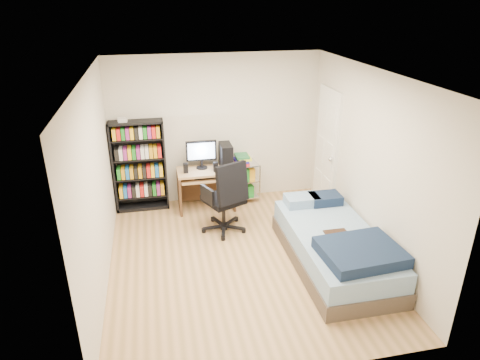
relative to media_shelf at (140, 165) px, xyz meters
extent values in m
cube|color=tan|center=(1.30, -1.84, -0.80)|extent=(3.50, 4.00, 0.04)
cube|color=silver|center=(1.30, -1.84, 1.74)|extent=(3.50, 4.00, 0.04)
cube|color=beige|center=(1.30, 0.18, 0.47)|extent=(3.50, 0.04, 2.50)
cube|color=beige|center=(1.30, -3.86, 0.47)|extent=(3.50, 0.04, 2.50)
cube|color=beige|center=(-0.47, -1.84, 0.47)|extent=(0.04, 4.00, 2.50)
cube|color=beige|center=(3.07, -1.84, 0.47)|extent=(0.04, 4.00, 2.50)
cube|color=black|center=(0.00, 0.00, -0.02)|extent=(0.85, 0.28, 1.51)
cube|color=black|center=(0.00, 0.00, -0.54)|extent=(0.80, 0.27, 0.02)
cube|color=red|center=(0.00, -0.01, -0.43)|extent=(0.74, 0.23, 0.18)
cube|color=black|center=(0.00, 0.00, -0.21)|extent=(0.80, 0.27, 0.02)
cube|color=blue|center=(0.00, -0.01, -0.10)|extent=(0.74, 0.23, 0.18)
cube|color=black|center=(0.00, 0.00, 0.12)|extent=(0.80, 0.27, 0.02)
cube|color=orange|center=(0.00, -0.01, 0.23)|extent=(0.74, 0.23, 0.18)
cube|color=black|center=(0.00, 0.00, 0.45)|extent=(0.80, 0.27, 0.02)
cube|color=#1B7E21|center=(0.00, -0.01, 0.56)|extent=(0.74, 0.23, 0.18)
cube|color=silver|center=(-0.19, 0.00, 0.77)|extent=(0.13, 0.12, 0.06)
cube|color=tan|center=(1.05, -0.22, -0.11)|extent=(0.92, 0.51, 0.04)
cube|color=#35261D|center=(0.61, -0.22, -0.45)|extent=(0.04, 0.51, 0.65)
cube|color=#35261D|center=(1.49, -0.22, -0.45)|extent=(0.04, 0.51, 0.65)
cube|color=#35261D|center=(1.05, 0.01, -0.43)|extent=(0.89, 0.03, 0.60)
cube|color=tan|center=(1.05, -0.29, -0.20)|extent=(0.83, 0.42, 0.02)
cube|color=black|center=(1.05, -0.31, -0.17)|extent=(0.41, 0.14, 0.02)
cube|color=black|center=(1.00, -0.12, 0.22)|extent=(0.50, 0.05, 0.33)
cube|color=silver|center=(1.00, -0.15, 0.22)|extent=(0.44, 0.01, 0.28)
cube|color=black|center=(1.40, -0.17, 0.12)|extent=(0.18, 0.39, 0.41)
cube|color=black|center=(0.73, -0.27, -0.01)|extent=(0.07, 0.07, 0.16)
cube|color=black|center=(1.21, -0.31, -0.01)|extent=(0.07, 0.07, 0.16)
cylinder|color=black|center=(1.21, -1.00, -0.49)|extent=(0.05, 0.05, 0.41)
cube|color=black|center=(1.21, -1.00, -0.27)|extent=(0.68, 0.68, 0.09)
cube|color=black|center=(1.31, -1.21, 0.08)|extent=(0.51, 0.34, 0.59)
cube|color=black|center=(0.96, -1.11, -0.12)|extent=(0.17, 0.31, 0.24)
cube|color=black|center=(1.47, -0.88, -0.12)|extent=(0.17, 0.31, 0.24)
cylinder|color=silver|center=(1.48, -0.29, -0.43)|extent=(0.02, 0.02, 0.69)
cylinder|color=silver|center=(1.98, -0.21, -0.43)|extent=(0.02, 0.02, 0.69)
cylinder|color=silver|center=(1.43, 0.07, -0.43)|extent=(0.02, 0.02, 0.69)
cylinder|color=silver|center=(1.93, 0.14, -0.43)|extent=(0.02, 0.02, 0.69)
cube|color=silver|center=(1.70, -0.07, -0.68)|extent=(0.55, 0.42, 0.02)
cube|color=silver|center=(1.70, -0.07, -0.38)|extent=(0.55, 0.42, 0.02)
cube|color=silver|center=(1.70, -0.07, -0.09)|extent=(0.55, 0.42, 0.02)
cube|color=red|center=(1.70, -0.07, 0.00)|extent=(0.25, 0.31, 0.16)
cube|color=#51453C|center=(2.49, -2.19, -0.67)|extent=(1.08, 2.16, 0.22)
cube|color=#82A1C3|center=(2.49, -2.19, -0.43)|extent=(1.04, 2.12, 0.26)
cube|color=#121F39|center=(2.55, -2.79, -0.24)|extent=(0.97, 0.82, 0.15)
cube|color=#9DC2DF|center=(2.33, -1.33, -0.23)|extent=(0.49, 0.32, 0.14)
cube|color=#121F39|center=(2.69, -1.35, -0.23)|extent=(0.45, 0.32, 0.14)
cube|color=#402314|center=(2.49, -2.25, -0.29)|extent=(0.30, 0.24, 0.02)
cube|color=white|center=(3.03, -0.49, 0.22)|extent=(0.05, 0.80, 2.00)
sphere|color=silver|center=(2.97, -0.81, 0.17)|extent=(0.08, 0.08, 0.08)
camera|label=1|loc=(0.28, -6.68, 2.56)|focal=32.00mm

